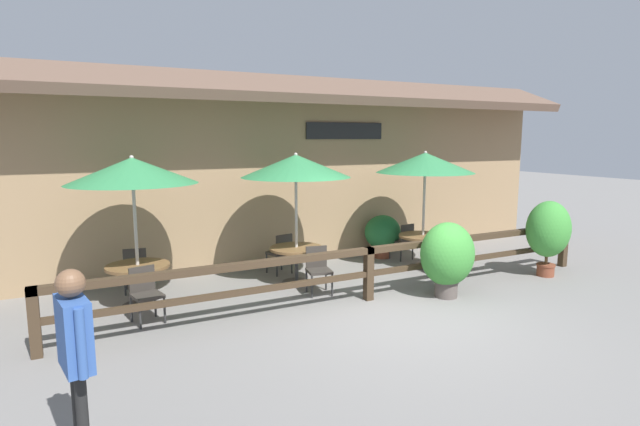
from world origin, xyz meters
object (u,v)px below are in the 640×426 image
Objects in this scene: dining_table_near at (138,273)px; patio_umbrella_near at (132,171)px; chair_far_streetside at (445,253)px; chair_near_wallside at (136,267)px; chair_middle_streetside at (318,268)px; chair_far_wallside at (403,239)px; potted_plant_tall_tropical at (548,231)px; pedestrian at (75,341)px; dining_table_middle at (296,254)px; potted_plant_broad_leaf at (447,256)px; patio_umbrella_middle at (296,166)px; chair_middle_wallside at (281,251)px; patio_umbrella_far at (425,163)px; potted_plant_entrance_palm at (383,233)px; chair_near_streetside at (145,292)px; dining_table_far at (423,241)px.

patio_umbrella_near is at bearing 0.00° from dining_table_near.
chair_far_streetside reaches higher than dining_table_near.
chair_near_wallside reaches higher than dining_table_near.
chair_far_wallside is (2.93, 1.36, 0.00)m from chair_middle_streetside.
pedestrian is at bearing -165.57° from potted_plant_tall_tropical.
chair_far_wallside is at bearing -172.52° from chair_near_wallside.
potted_plant_tall_tropical reaches higher than chair_far_streetside.
chair_middle_streetside is 3.23m from chair_far_wallside.
dining_table_middle is 3.08m from chair_far_wallside.
potted_plant_tall_tropical is at bearing 2.52° from potted_plant_broad_leaf.
patio_umbrella_middle is 1.45× the size of pedestrian.
chair_middle_wallside is at bearing -48.37° from pedestrian.
patio_umbrella_middle reaches higher than dining_table_near.
chair_middle_wallside is (2.88, -0.02, 0.00)m from chair_near_wallside.
dining_table_middle is 0.41× the size of patio_umbrella_far.
chair_near_wallside is 3.51m from patio_umbrella_middle.
dining_table_middle is 2.88m from potted_plant_broad_leaf.
chair_near_wallside is at bearing 163.40° from chair_middle_streetside.
patio_umbrella_middle is 2.98× the size of chair_far_streetside.
chair_near_wallside is at bearing 164.78° from patio_umbrella_middle.
patio_umbrella_middle is 3.34m from potted_plant_entrance_palm.
chair_middle_streetside is at bearing -13.76° from patio_umbrella_near.
chair_near_streetside and chair_middle_streetside have the same top height.
potted_plant_broad_leaf is at bearing -80.01° from pedestrian.
chair_far_wallside is 8.47m from pedestrian.
potted_plant_entrance_palm is (5.65, 1.00, 0.01)m from dining_table_near.
dining_table_middle is (0.00, 0.00, -1.73)m from patio_umbrella_middle.
chair_middle_streetside is 4.89m from potted_plant_tall_tropical.
dining_table_middle is 3.00m from dining_table_far.
chair_near_wallside is (0.06, 1.62, 0.00)m from chair_near_streetside.
potted_plant_entrance_palm is 8.43m from pedestrian.
chair_near_wallside is 0.63× the size of potted_plant_broad_leaf.
patio_umbrella_near is 6.27m from chair_far_streetside.
chair_middle_wallside is at bearing 163.09° from dining_table_far.
potted_plant_broad_leaf is (5.00, -2.00, 0.18)m from dining_table_near.
potted_plant_tall_tropical is at bearing -43.72° from dining_table_far.
potted_plant_broad_leaf is 0.87× the size of potted_plant_tall_tropical.
dining_table_far is (5.95, -0.13, 0.00)m from dining_table_near.
patio_umbrella_middle is at bearing -160.06° from potted_plant_entrance_palm.
potted_plant_broad_leaf reaches higher than chair_near_wallside.
patio_umbrella_near is 5.60m from potted_plant_broad_leaf.
potted_plant_broad_leaf reaches higher than dining_table_middle.
patio_umbrella_middle is at bearing 135.38° from potted_plant_broad_leaf.
chair_middle_streetside is (3.04, 0.06, 0.00)m from chair_near_streetside.
patio_umbrella_near is 8.11m from potted_plant_tall_tropical.
patio_umbrella_far is at bearing -69.67° from pedestrian.
dining_table_near is 2.95m from dining_table_middle.
chair_near_wallside is 1.00× the size of chair_middle_wallside.
chair_far_wallside reaches higher than dining_table_middle.
chair_near_streetside is 6.14m from chair_far_wallside.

